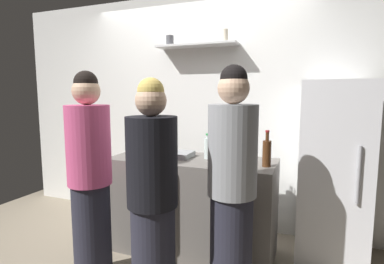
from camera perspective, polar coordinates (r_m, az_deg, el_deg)
The scene contains 12 objects.
back_wall_assembly at distance 3.49m, azimuth 0.94°, elevation 4.09°, with size 4.80×0.32×2.60m.
refrigerator at distance 2.96m, azimuth 25.08°, elevation -6.96°, with size 0.57×0.67×1.61m.
counter at distance 2.93m, azimuth 0.00°, elevation -13.65°, with size 1.53×0.62×0.90m, color #66605B.
baking_pan at distance 2.89m, azimuth -3.33°, elevation -4.20°, with size 0.34×0.24×0.05m, color gray.
utensil_holder at distance 2.88m, azimuth 9.72°, elevation -3.66°, with size 0.09×0.09×0.22m.
wine_bottle_dark_glass at distance 3.10m, azimuth -7.83°, elevation -1.67°, with size 0.07×0.07×0.32m.
wine_bottle_green_glass at distance 2.93m, azimuth 6.00°, elevation -2.39°, with size 0.07×0.07×0.29m.
wine_bottle_amber_glass at distance 2.56m, azimuth 13.98°, elevation -3.79°, with size 0.07×0.07×0.30m.
water_bottle_plastic at distance 2.80m, azimuth 3.12°, elevation -2.93°, with size 0.08×0.08×0.24m.
person_pink_top at distance 2.54m, azimuth -18.75°, elevation -8.40°, with size 0.34×0.34×1.67m.
person_grey_hoodie at distance 2.14m, azimuth 7.56°, elevation -10.66°, with size 0.34×0.34×1.69m.
person_blonde at distance 2.08m, azimuth -7.47°, elevation -12.73°, with size 0.34×0.34×1.60m.
Camera 1 is at (1.21, -2.02, 1.49)m, focal length 28.16 mm.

